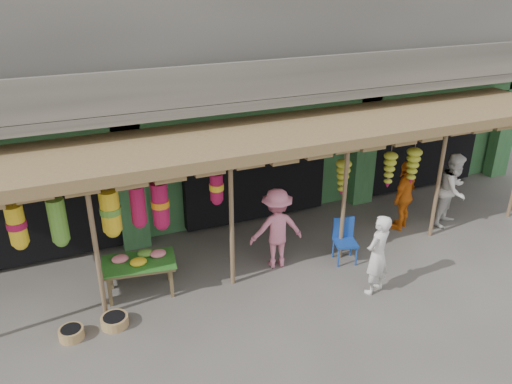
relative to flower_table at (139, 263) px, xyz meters
name	(u,v)px	position (x,y,z in m)	size (l,w,h in m)	color
ground	(295,262)	(3.24, -0.22, -0.67)	(80.00, 80.00, 0.00)	#514C47
building	(216,66)	(3.24, 4.65, 2.70)	(16.40, 6.80, 7.00)	gray
awning	(275,138)	(3.10, 0.59, 1.92)	(14.00, 2.70, 2.79)	brown
flower_table	(139,263)	(0.00, 0.00, 0.00)	(1.48, 1.01, 0.83)	brown
blue_chair	(344,237)	(4.26, -0.52, -0.13)	(0.56, 0.57, 0.96)	#173E97
basket_mid	(115,321)	(-0.65, -0.83, -0.57)	(0.48, 0.48, 0.19)	olive
basket_right	(71,333)	(-1.39, -0.87, -0.57)	(0.42, 0.42, 0.19)	#956445
person_front	(377,255)	(4.19, -1.76, 0.16)	(0.60, 0.40, 1.66)	silver
person_right	(453,190)	(7.55, -0.12, 0.25)	(0.89, 0.69, 1.82)	silver
person_vendor	(404,195)	(6.33, 0.17, 0.20)	(1.02, 0.42, 1.73)	orange
person_shopper	(277,228)	(2.83, -0.14, 0.21)	(1.13, 0.65, 1.75)	#D26F89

